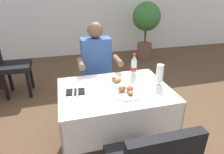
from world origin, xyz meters
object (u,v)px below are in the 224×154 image
seated_diner_far (97,67)px  background_chair_right (9,63)px  chair_far_diner_seat (99,75)px  plate_near_camera (127,92)px  plate_far_diner (117,81)px  napkin_cutlery_set (75,92)px  potted_plant_corner (146,22)px  main_dining_table (115,105)px  beer_glass_left (159,75)px  cola_bottle_primary (134,66)px

seated_diner_far → background_chair_right: (-1.24, 0.92, -0.16)m
chair_far_diner_seat → plate_near_camera: (0.08, -0.89, 0.21)m
plate_far_diner → napkin_cutlery_set: bearing=-167.8°
plate_far_diner → potted_plant_corner: (1.49, 2.64, 0.14)m
main_dining_table → napkin_cutlery_set: bearing=175.2°
main_dining_table → beer_glass_left: size_ratio=4.93×
background_chair_right → napkin_cutlery_set: bearing=-59.4°
beer_glass_left → background_chair_right: (-1.72, 1.61, -0.30)m
chair_far_diner_seat → background_chair_right: size_ratio=1.00×
chair_far_diner_seat → plate_far_diner: size_ratio=4.35×
napkin_cutlery_set → main_dining_table: bearing=-4.8°
napkin_cutlery_set → background_chair_right: 1.81m
main_dining_table → plate_near_camera: plate_near_camera is taller
main_dining_table → plate_near_camera: size_ratio=4.19×
seated_diner_far → plate_near_camera: bearing=-80.8°
plate_near_camera → cola_bottle_primary: cola_bottle_primary is taller
plate_far_diner → beer_glass_left: size_ratio=1.05×
chair_far_diner_seat → cola_bottle_primary: size_ratio=3.89×
plate_near_camera → cola_bottle_primary: (0.20, 0.36, 0.09)m
plate_near_camera → napkin_cutlery_set: (-0.45, 0.15, -0.01)m
chair_far_diner_seat → potted_plant_corner: size_ratio=0.72×
plate_near_camera → potted_plant_corner: (1.46, 2.89, 0.14)m
seated_diner_far → plate_far_diner: seated_diner_far is taller
main_dining_table → cola_bottle_primary: (0.28, 0.24, 0.29)m
plate_near_camera → cola_bottle_primary: size_ratio=1.00×
potted_plant_corner → cola_bottle_primary: bearing=-116.6°
seated_diner_far → beer_glass_left: 0.86m
chair_far_diner_seat → plate_near_camera: bearing=-84.7°
main_dining_table → plate_near_camera: (0.08, -0.12, 0.20)m
background_chair_right → potted_plant_corner: bearing=22.7°
beer_glass_left → potted_plant_corner: bearing=68.4°
main_dining_table → potted_plant_corner: size_ratio=0.77×
cola_bottle_primary → potted_plant_corner: bearing=63.4°
plate_far_diner → cola_bottle_primary: cola_bottle_primary is taller
beer_glass_left → napkin_cutlery_set: (-0.81, 0.06, -0.10)m
chair_far_diner_seat → potted_plant_corner: (1.55, 1.99, 0.35)m
main_dining_table → plate_near_camera: bearing=-55.3°
napkin_cutlery_set → potted_plant_corner: 3.34m
plate_far_diner → plate_near_camera: bearing=-84.4°
main_dining_table → seated_diner_far: (-0.04, 0.66, 0.15)m
main_dining_table → chair_far_diner_seat: (-0.00, 0.77, -0.01)m
seated_diner_far → plate_near_camera: size_ratio=5.04×
beer_glass_left → cola_bottle_primary: size_ratio=0.85×
plate_far_diner → potted_plant_corner: potted_plant_corner is taller
background_chair_right → potted_plant_corner: (2.83, 1.18, 0.35)m
seated_diner_far → beer_glass_left: bearing=-55.0°
main_dining_table → plate_far_diner: bearing=64.4°
plate_near_camera → potted_plant_corner: 3.24m
napkin_cutlery_set → background_chair_right: size_ratio=0.20×
main_dining_table → background_chair_right: bearing=129.0°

